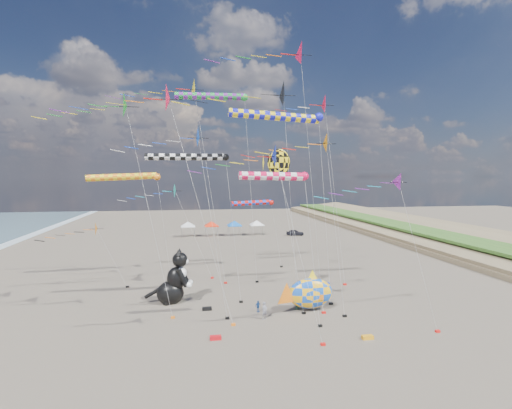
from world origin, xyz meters
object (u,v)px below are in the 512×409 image
object	(u,v)px
cat_inflatable	(173,276)
fish_inflatable	(310,293)
person_adult	(265,311)
parked_car	(295,233)
child_blue	(258,306)
child_green	(298,304)

from	to	relation	value
cat_inflatable	fish_inflatable	world-z (taller)	cat_inflatable
person_adult	fish_inflatable	bearing A→B (deg)	-20.10
parked_car	child_blue	bearing A→B (deg)	165.12
fish_inflatable	child_blue	world-z (taller)	fish_inflatable
parked_car	person_adult	bearing A→B (deg)	166.12
person_adult	child_green	size ratio (longest dim) A/B	1.30
cat_inflatable	fish_inflatable	bearing A→B (deg)	-13.14
parked_car	fish_inflatable	bearing A→B (deg)	170.78
fish_inflatable	parked_car	world-z (taller)	fish_inflatable
fish_inflatable	child_green	xyz separation A→B (m)	(-1.07, 0.40, -1.11)
child_blue	fish_inflatable	bearing A→B (deg)	-27.68
fish_inflatable	person_adult	xyz separation A→B (m)	(-4.75, -1.51, -0.92)
cat_inflatable	person_adult	world-z (taller)	cat_inflatable
person_adult	child_blue	distance (m)	2.06
fish_inflatable	parked_car	bearing A→B (deg)	76.05
person_adult	child_blue	size ratio (longest dim) A/B	1.45
person_adult	child_green	xyz separation A→B (m)	(3.68, 1.91, -0.18)
child_green	parked_car	distance (m)	49.31
fish_inflatable	person_adult	distance (m)	5.07
fish_inflatable	person_adult	world-z (taller)	fish_inflatable
person_adult	cat_inflatable	bearing A→B (deg)	105.07
cat_inflatable	child_blue	size ratio (longest dim) A/B	5.05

